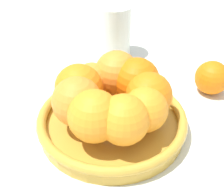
% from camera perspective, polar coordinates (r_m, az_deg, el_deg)
% --- Properties ---
extents(ground_plane, '(4.00, 4.00, 0.00)m').
position_cam_1_polar(ground_plane, '(0.55, 0.00, -6.14)').
color(ground_plane, silver).
extents(fruit_bowl, '(0.26, 0.26, 0.03)m').
position_cam_1_polar(fruit_bowl, '(0.54, 0.00, -4.78)').
color(fruit_bowl, gold).
rests_on(fruit_bowl, ground_plane).
extents(orange_pile, '(0.20, 0.20, 0.08)m').
position_cam_1_polar(orange_pile, '(0.51, -0.05, 0.02)').
color(orange_pile, orange).
rests_on(orange_pile, fruit_bowl).
extents(stray_orange, '(0.07, 0.07, 0.07)m').
position_cam_1_polar(stray_orange, '(0.65, 17.79, 3.03)').
color(stray_orange, orange).
rests_on(stray_orange, ground_plane).
extents(drinking_glass, '(0.08, 0.08, 0.12)m').
position_cam_1_polar(drinking_glass, '(0.75, 0.44, 11.55)').
color(drinking_glass, silver).
rests_on(drinking_glass, ground_plane).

